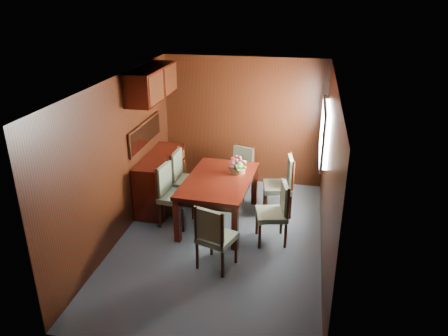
% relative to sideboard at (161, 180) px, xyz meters
% --- Properties ---
extents(ground, '(4.50, 4.50, 0.00)m').
position_rel_sideboard_xyz_m(ground, '(1.25, -1.00, -0.45)').
color(ground, '#343F47').
rests_on(ground, ground).
extents(room_shell, '(3.06, 4.52, 2.41)m').
position_rel_sideboard_xyz_m(room_shell, '(1.15, -0.67, 1.18)').
color(room_shell, black).
rests_on(room_shell, ground).
extents(sideboard, '(0.48, 1.40, 0.90)m').
position_rel_sideboard_xyz_m(sideboard, '(0.00, 0.00, 0.00)').
color(sideboard, black).
rests_on(sideboard, ground).
extents(dining_table, '(1.10, 1.67, 0.76)m').
position_rel_sideboard_xyz_m(dining_table, '(1.12, -0.41, 0.20)').
color(dining_table, black).
rests_on(dining_table, ground).
extents(chair_left_near, '(0.51, 0.53, 1.01)m').
position_rel_sideboard_xyz_m(chair_left_near, '(0.39, -0.61, 0.11)').
color(chair_left_near, black).
rests_on(chair_left_near, ground).
extents(chair_left_far, '(0.48, 0.50, 1.02)m').
position_rel_sideboard_xyz_m(chair_left_far, '(0.42, -0.03, 0.12)').
color(chair_left_far, black).
rests_on(chair_left_far, ground).
extents(chair_right_near, '(0.53, 0.54, 0.96)m').
position_rel_sideboard_xyz_m(chair_right_near, '(2.07, -0.83, 0.08)').
color(chair_right_near, black).
rests_on(chair_right_near, ground).
extents(chair_right_far, '(0.53, 0.55, 1.01)m').
position_rel_sideboard_xyz_m(chair_right_far, '(2.09, 0.07, 0.11)').
color(chair_right_far, black).
rests_on(chair_right_far, ground).
extents(chair_head, '(0.57, 0.55, 0.96)m').
position_rel_sideboard_xyz_m(chair_head, '(1.32, -1.69, 0.08)').
color(chair_head, black).
rests_on(chair_head, ground).
extents(chair_foot, '(0.54, 0.53, 0.90)m').
position_rel_sideboard_xyz_m(chair_foot, '(1.30, 0.65, 0.05)').
color(chair_foot, black).
rests_on(chair_foot, ground).
extents(flower_centerpiece, '(0.28, 0.28, 0.28)m').
position_rel_sideboard_xyz_m(flower_centerpiece, '(1.36, -0.12, 0.44)').
color(flower_centerpiece, '#A66632').
rests_on(flower_centerpiece, dining_table).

